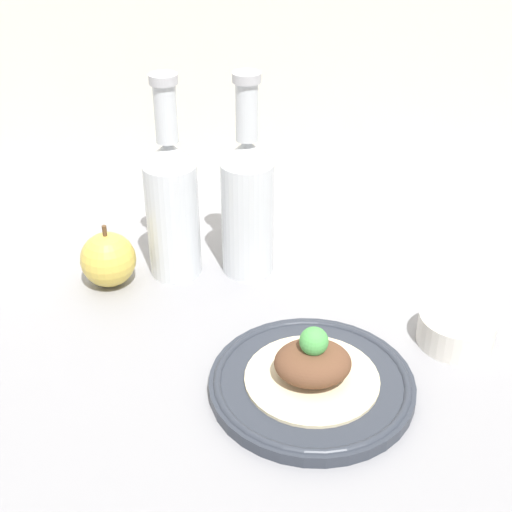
{
  "coord_description": "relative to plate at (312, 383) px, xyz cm",
  "views": [
    {
      "loc": [
        -5.88,
        -66.92,
        55.27
      ],
      "look_at": [
        -1.45,
        6.61,
        10.02
      ],
      "focal_mm": 50.0,
      "sensor_mm": 36.0,
      "label": 1
    }
  ],
  "objects": [
    {
      "name": "dipping_bowl",
      "position": [
        18.8,
        7.64,
        1.03
      ],
      "size": [
        9.39,
        9.39,
        3.9
      ],
      "color": "silver",
      "rests_on": "ground_plane"
    },
    {
      "name": "ground_plane",
      "position": [
        -4.07,
        6.43,
        -2.92
      ],
      "size": [
        180.0,
        110.0,
        4.0
      ],
      "primitive_type": "cube",
      "color": "gray"
    },
    {
      "name": "plated_food",
      "position": [
        -0.0,
        0.0,
        2.71
      ],
      "size": [
        15.24,
        15.24,
        7.12
      ],
      "color": "beige",
      "rests_on": "plate"
    },
    {
      "name": "cider_bottle_right",
      "position": [
        -5.89,
        26.08,
        10.01
      ],
      "size": [
        7.27,
        7.27,
        28.64
      ],
      "color": "silver",
      "rests_on": "ground_plane"
    },
    {
      "name": "cider_bottle_left",
      "position": [
        -16.17,
        26.08,
        10.01
      ],
      "size": [
        7.27,
        7.27,
        28.64
      ],
      "color": "silver",
      "rests_on": "ground_plane"
    },
    {
      "name": "plate",
      "position": [
        0.0,
        0.0,
        0.0
      ],
      "size": [
        23.28,
        23.28,
        1.74
      ],
      "color": "#2D333D",
      "rests_on": "ground_plane"
    },
    {
      "name": "apple",
      "position": [
        -25.19,
        23.46,
        2.89
      ],
      "size": [
        7.62,
        7.62,
        9.08
      ],
      "color": "gold",
      "rests_on": "ground_plane"
    }
  ]
}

